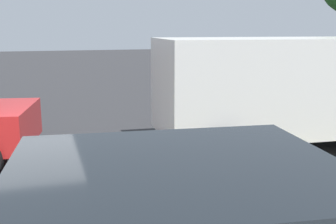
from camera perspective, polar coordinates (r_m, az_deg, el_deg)
name	(u,v)px	position (r m, az deg, el deg)	size (l,w,h in m)	color
lane_marking_centre	(193,184)	(6.48, 3.57, -9.95)	(28.00, 0.16, 0.01)	#E0D14C
white_van	(289,86)	(8.44, 16.46, 3.53)	(5.33, 2.57, 2.20)	silver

